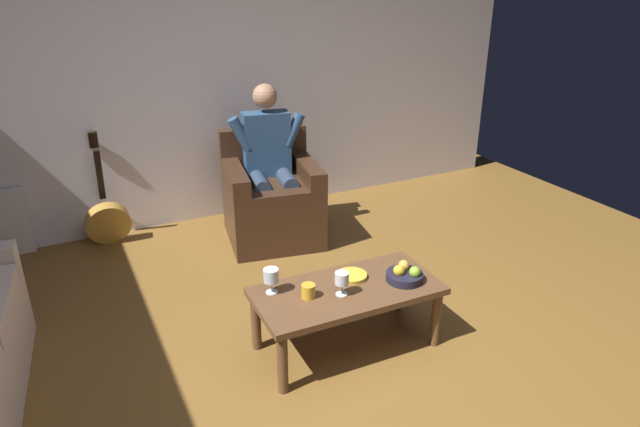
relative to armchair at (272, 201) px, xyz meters
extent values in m
plane|color=brown|center=(0.23, 2.11, -0.34)|extent=(6.86, 6.86, 0.00)
cube|color=silver|center=(0.23, -0.71, 1.01)|extent=(6.12, 0.06, 2.70)
cube|color=#3B2417|center=(0.01, 0.03, -0.12)|extent=(0.87, 0.88, 0.43)
cube|color=#3B2417|center=(0.02, 0.09, 0.15)|extent=(0.57, 0.71, 0.10)
cube|color=#3B2417|center=(-0.29, 0.08, 0.22)|extent=(0.27, 0.77, 0.24)
cube|color=#3B2417|center=(0.30, -0.02, 0.22)|extent=(0.27, 0.77, 0.24)
cube|color=#3B2417|center=(-0.05, -0.28, 0.33)|extent=(0.75, 0.25, 0.47)
cube|color=navy|center=(-0.02, -0.12, 0.47)|extent=(0.41, 0.24, 0.54)
sphere|color=#A87A5B|center=(-0.02, -0.12, 0.86)|extent=(0.20, 0.20, 0.20)
cylinder|color=#2B384E|center=(-0.10, 0.09, 0.21)|extent=(0.19, 0.40, 0.13)
cylinder|color=#2B384E|center=(-0.07, 0.28, -0.07)|extent=(0.14, 0.14, 0.53)
cylinder|color=navy|center=(-0.23, -0.03, 0.58)|extent=(0.21, 0.12, 0.29)
cylinder|color=#2B384E|center=(0.13, 0.05, 0.21)|extent=(0.19, 0.40, 0.13)
cylinder|color=#2B384E|center=(0.16, 0.24, -0.07)|extent=(0.14, 0.14, 0.53)
cylinder|color=navy|center=(0.21, -0.11, 0.58)|extent=(0.21, 0.12, 0.29)
cube|color=brown|center=(0.18, 1.65, 0.05)|extent=(1.12, 0.56, 0.04)
cylinder|color=brown|center=(-0.32, 1.87, -0.15)|extent=(0.06, 0.06, 0.37)
cylinder|color=brown|center=(0.69, 1.85, -0.15)|extent=(0.06, 0.06, 0.37)
cylinder|color=brown|center=(-0.32, 1.44, -0.15)|extent=(0.06, 0.06, 0.37)
cylinder|color=brown|center=(0.68, 1.42, -0.15)|extent=(0.06, 0.06, 0.37)
cylinder|color=#B18435|center=(1.28, -0.50, -0.15)|extent=(0.37, 0.18, 0.38)
cylinder|color=black|center=(1.28, -0.45, -0.13)|extent=(0.10, 0.03, 0.10)
cube|color=black|center=(1.28, -0.59, 0.25)|extent=(0.05, 0.13, 0.45)
cube|color=black|center=(1.28, -0.65, 0.53)|extent=(0.07, 0.06, 0.14)
cylinder|color=silver|center=(0.60, 1.49, 0.08)|extent=(0.07, 0.07, 0.01)
cylinder|color=silver|center=(0.60, 1.49, 0.11)|extent=(0.01, 0.01, 0.07)
cylinder|color=silver|center=(0.60, 1.49, 0.19)|extent=(0.09, 0.09, 0.08)
cylinder|color=#590C19|center=(0.60, 1.49, 0.17)|extent=(0.08, 0.08, 0.03)
cylinder|color=silver|center=(0.25, 1.70, 0.08)|extent=(0.07, 0.07, 0.01)
cylinder|color=silver|center=(0.25, 1.70, 0.11)|extent=(0.01, 0.01, 0.07)
cylinder|color=silver|center=(0.25, 1.70, 0.18)|extent=(0.08, 0.08, 0.07)
cylinder|color=#590C19|center=(0.25, 1.70, 0.16)|extent=(0.07, 0.07, 0.03)
cylinder|color=#1E1D2E|center=(-0.17, 1.72, 0.10)|extent=(0.22, 0.22, 0.05)
sphere|color=gold|center=(-0.14, 1.71, 0.15)|extent=(0.07, 0.07, 0.07)
sphere|color=#82AC2B|center=(-0.21, 1.77, 0.15)|extent=(0.07, 0.07, 0.07)
sphere|color=gold|center=(-0.20, 1.67, 0.15)|extent=(0.07, 0.07, 0.07)
cylinder|color=gold|center=(0.10, 1.55, 0.09)|extent=(0.19, 0.19, 0.02)
cylinder|color=gold|center=(0.43, 1.63, 0.11)|extent=(0.08, 0.08, 0.08)
camera|label=1|loc=(1.62, 4.16, 1.80)|focal=31.76mm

